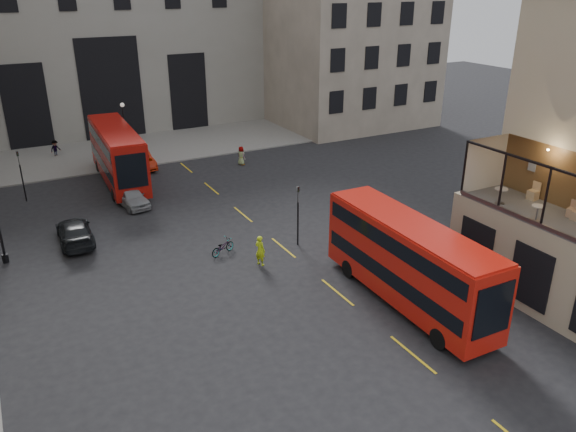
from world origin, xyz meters
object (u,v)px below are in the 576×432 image
car_b (139,159)px  pedestrian_c (149,164)px  cyclist (260,250)px  cafe_chair_d (533,194)px  traffic_light_near (298,208)px  bus_near (409,259)px  car_a (131,197)px  cafe_table_mid (538,211)px  traffic_light_far (21,170)px  cafe_chair_b (572,212)px  cafe_table_far (501,194)px  pedestrian_b (55,149)px  pedestrian_d (241,156)px  bus_far (117,152)px  street_lamp_b (126,136)px  car_c (75,232)px  bicycle (223,247)px  cafe_chair_c (576,215)px

car_b → pedestrian_c: bearing=-81.2°
cyclist → cafe_chair_d: size_ratio=1.94×
traffic_light_near → bus_near: size_ratio=0.35×
car_a → cafe_table_mid: 26.98m
traffic_light_near → traffic_light_far: size_ratio=1.00×
traffic_light_near → bus_near: 8.53m
traffic_light_far → car_a: size_ratio=0.93×
traffic_light_far → cafe_chair_d: cafe_chair_d is taller
cafe_chair_b → cafe_chair_d: cafe_chair_d is taller
car_b → cafe_table_far: 31.33m
cyclist → pedestrian_b: 29.00m
pedestrian_b → pedestrian_d: pedestrian_d is taller
traffic_light_near → pedestrian_d: traffic_light_near is taller
pedestrian_c → cafe_chair_b: size_ratio=1.91×
bus_far → cafe_table_mid: size_ratio=15.40×
bus_near → pedestrian_d: bearing=85.2°
street_lamp_b → cafe_chair_b: bearing=-68.6°
traffic_light_near → cafe_table_far: bearing=-53.5°
car_c → street_lamp_b: bearing=-112.2°
bus_far → cafe_table_mid: (13.41, -28.11, 2.56)m
car_c → bicycle: size_ratio=2.77×
traffic_light_far → bus_near: bearing=-57.6°
cyclist → car_a: bearing=-6.5°
cafe_table_mid → cafe_chair_c: size_ratio=0.91×
car_c → cafe_chair_c: (20.13, -19.08, 4.14)m
traffic_light_near → pedestrian_c: (-4.15, 18.24, -1.63)m
car_b → cafe_chair_d: cafe_chair_d is taller
bus_far → cafe_table_mid: bearing=-64.5°
cafe_chair_b → cafe_chair_c: 0.36m
street_lamp_b → car_b: size_ratio=1.11×
car_c → bicycle: bearing=144.3°
pedestrian_d → bus_near: bearing=156.1°
car_a → cafe_chair_c: (15.54, -23.59, 4.15)m
car_b → cafe_chair_c: cafe_chair_c is taller
cafe_chair_b → pedestrian_b: bearing=115.9°
traffic_light_near → pedestrian_c: 18.78m
cafe_table_mid → traffic_light_near: bearing=119.8°
bus_near → cafe_table_far: (5.15, -0.59, 2.69)m
bicycle → cafe_table_mid: cafe_table_mid is taller
bus_far → pedestrian_d: bus_far is taller
car_c → cafe_chair_d: size_ratio=5.22×
bicycle → cafe_chair_c: (12.71, -13.24, 4.39)m
traffic_light_near → traffic_light_far: (-14.00, 16.00, 0.00)m
pedestrian_b → cafe_table_mid: size_ratio=2.13×
pedestrian_d → car_a: bearing=96.0°
pedestrian_d → pedestrian_c: bearing=58.2°
pedestrian_d → cafe_chair_d: 26.70m
traffic_light_near → cafe_chair_d: 12.98m
traffic_light_far → cafe_chair_b: bearing=-51.3°
pedestrian_d → cafe_chair_b: bearing=170.3°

